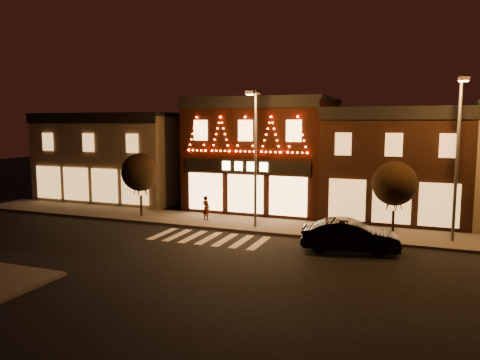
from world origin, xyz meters
The scene contains 11 objects.
ground centered at (0.00, 0.00, 0.00)m, with size 120.00×120.00×0.00m, color black.
sidewalk_far centered at (2.00, 8.00, 0.07)m, with size 44.00×4.00×0.15m, color #47423D.
building_left centered at (-13.00, 13.99, 3.66)m, with size 12.20×8.28×7.30m.
building_pulp centered at (0.00, 13.98, 4.16)m, with size 10.20×8.34×8.30m.
building_right_a centered at (9.50, 13.99, 3.76)m, with size 9.20×8.28×7.50m.
streetlamp_mid centered at (1.71, 6.95, 4.96)m, with size 0.58×1.88×8.20m.
streetlamp_right centered at (12.80, 7.40, 5.22)m, with size 0.55×1.97×8.65m.
tree_left centered at (-6.71, 7.46, 3.17)m, with size 2.58×2.58×4.31m.
tree_right centered at (9.71, 8.10, 3.09)m, with size 2.51×2.51×4.20m.
dark_sedan centered at (7.82, 4.16, 0.81)m, with size 1.71×4.89×1.61m, color black.
pedestrian centered at (-1.97, 7.82, 0.96)m, with size 0.59×0.39×1.61m, color gray.
Camera 1 is at (10.78, -19.11, 6.48)m, focal length 34.39 mm.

